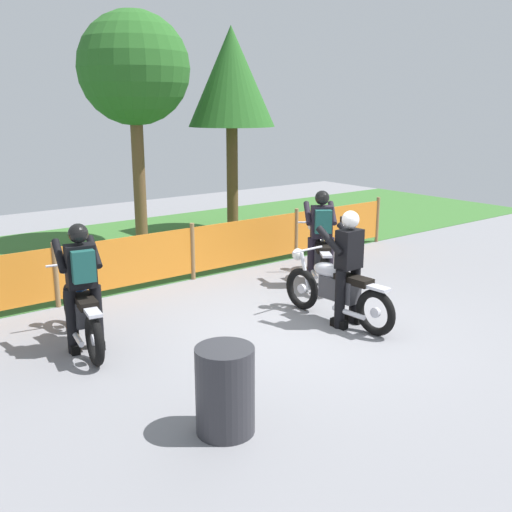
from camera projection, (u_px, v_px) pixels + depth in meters
ground at (306, 328)px, 8.57m from camera, size 24.00×24.00×0.02m
grass_verge at (123, 249)px, 13.21m from camera, size 24.00×5.97×0.01m
barrier_fence at (193, 251)px, 10.79m from camera, size 10.15×0.08×1.05m
tree_leftmost at (134, 70)px, 12.82m from camera, size 2.44×2.44×5.10m
tree_near_left at (231, 79)px, 14.13m from camera, size 2.10×2.10×4.93m
motorcycle_lead at (336, 290)px, 8.70m from camera, size 0.62×2.11×1.00m
motorcycle_trailing at (81, 310)px, 7.84m from camera, size 0.69×2.08×0.99m
motorcycle_third at (318, 255)px, 10.69m from camera, size 1.28×1.79×0.99m
rider_lead at (348, 264)px, 8.44m from camera, size 0.56×0.58×1.69m
rider_trailing at (82, 281)px, 7.53m from camera, size 0.61×0.73×1.69m
rider_third at (321, 233)px, 10.35m from camera, size 0.72×0.79×1.69m
oil_drum at (225, 390)px, 5.74m from camera, size 0.58×0.58×0.88m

